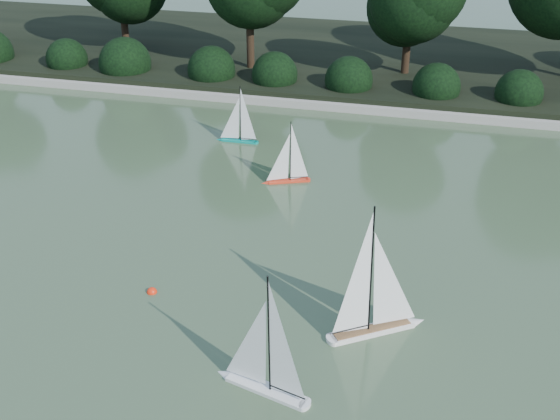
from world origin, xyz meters
name	(u,v)px	position (x,y,z in m)	size (l,w,h in m)	color
ground	(234,348)	(0.00, 0.00, 0.00)	(80.00, 80.00, 0.00)	#37492C
pond_coping	(351,107)	(0.00, 9.00, 0.09)	(40.00, 0.35, 0.18)	gray
far_bank	(374,59)	(0.00, 13.00, 0.15)	(40.00, 8.00, 0.30)	black
shrub_hedge	(358,81)	(0.00, 9.90, 0.45)	(29.10, 1.10, 1.10)	black
sailboat_white_a	(259,370)	(0.51, -0.61, 0.27)	(1.24, 0.51, 1.70)	white
sailboat_white_b	(381,312)	(1.71, 0.81, 0.30)	(1.25, 0.94, 1.91)	white
sailboat_orange	(285,172)	(-0.56, 4.83, 0.20)	(0.90, 0.48, 1.27)	red
sailboat_teal	(236,132)	(-2.03, 6.52, 0.20)	(0.93, 0.16, 1.28)	#05897A
race_buoy	(152,292)	(-1.48, 0.88, 0.00)	(0.15, 0.15, 0.15)	#FF2A0D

